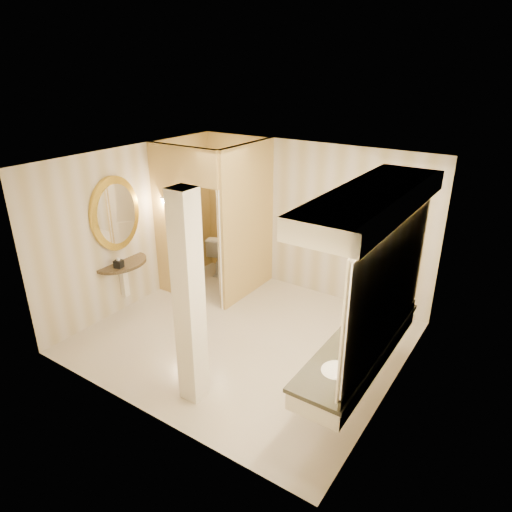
# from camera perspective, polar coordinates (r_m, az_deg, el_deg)

# --- Properties ---
(floor) EXTENTS (4.50, 4.50, 0.00)m
(floor) POSITION_cam_1_polar(r_m,az_deg,el_deg) (7.13, -1.44, -10.11)
(floor) COLOR beige
(floor) RESTS_ON ground
(ceiling) EXTENTS (4.50, 4.50, 0.00)m
(ceiling) POSITION_cam_1_polar(r_m,az_deg,el_deg) (6.09, -1.69, 11.68)
(ceiling) COLOR silver
(ceiling) RESTS_ON wall_back
(wall_back) EXTENTS (4.50, 0.02, 2.70)m
(wall_back) POSITION_cam_1_polar(r_m,az_deg,el_deg) (8.10, 6.65, 4.55)
(wall_back) COLOR beige
(wall_back) RESTS_ON floor
(wall_front) EXTENTS (4.50, 0.02, 2.70)m
(wall_front) POSITION_cam_1_polar(r_m,az_deg,el_deg) (5.16, -14.55, -7.36)
(wall_front) COLOR beige
(wall_front) RESTS_ON floor
(wall_left) EXTENTS (0.02, 4.00, 2.70)m
(wall_left) POSITION_cam_1_polar(r_m,az_deg,el_deg) (7.92, -15.01, 3.48)
(wall_left) COLOR beige
(wall_left) RESTS_ON floor
(wall_right) EXTENTS (0.02, 4.00, 2.70)m
(wall_right) POSITION_cam_1_polar(r_m,az_deg,el_deg) (5.62, 17.62, -5.09)
(wall_right) COLOR beige
(wall_right) RESTS_ON floor
(toilet_closet) EXTENTS (1.50, 1.55, 2.70)m
(toilet_closet) POSITION_cam_1_polar(r_m,az_deg,el_deg) (7.83, -4.30, 4.28)
(toilet_closet) COLOR tan
(toilet_closet) RESTS_ON floor
(wall_sconce) EXTENTS (0.14, 0.14, 0.42)m
(wall_sconce) POSITION_cam_1_polar(r_m,az_deg,el_deg) (7.86, -11.37, 6.59)
(wall_sconce) COLOR #CD8C41
(wall_sconce) RESTS_ON toilet_closet
(vanity) EXTENTS (0.75, 2.64, 2.09)m
(vanity) POSITION_cam_1_polar(r_m,az_deg,el_deg) (5.22, 13.85, -3.45)
(vanity) COLOR white
(vanity) RESTS_ON floor
(console_shelf) EXTENTS (0.93, 0.93, 1.91)m
(console_shelf) POSITION_cam_1_polar(r_m,az_deg,el_deg) (7.67, -16.91, 2.52)
(console_shelf) COLOR black
(console_shelf) RESTS_ON floor
(pillar) EXTENTS (0.27, 0.27, 2.70)m
(pillar) POSITION_cam_1_polar(r_m,az_deg,el_deg) (5.36, -8.37, -5.60)
(pillar) COLOR white
(pillar) RESTS_ON floor
(tissue_box) EXTENTS (0.15, 0.15, 0.12)m
(tissue_box) POSITION_cam_1_polar(r_m,az_deg,el_deg) (7.59, -16.78, -0.95)
(tissue_box) COLOR black
(tissue_box) RESTS_ON console_shelf
(toilet) EXTENTS (0.68, 0.90, 0.81)m
(toilet) POSITION_cam_1_polar(r_m,az_deg,el_deg) (9.11, -4.12, 0.45)
(toilet) COLOR white
(toilet) RESTS_ON floor
(soap_bottle_a) EXTENTS (0.07, 0.07, 0.14)m
(soap_bottle_a) POSITION_cam_1_polar(r_m,az_deg,el_deg) (5.50, 12.64, -10.11)
(soap_bottle_a) COLOR beige
(soap_bottle_a) RESTS_ON vanity
(soap_bottle_b) EXTENTS (0.11, 0.11, 0.11)m
(soap_bottle_b) POSITION_cam_1_polar(r_m,az_deg,el_deg) (5.76, 12.86, -8.69)
(soap_bottle_b) COLOR silver
(soap_bottle_b) RESTS_ON vanity
(soap_bottle_c) EXTENTS (0.11, 0.11, 0.22)m
(soap_bottle_c) POSITION_cam_1_polar(r_m,az_deg,el_deg) (5.79, 12.98, -7.84)
(soap_bottle_c) COLOR #C6B28C
(soap_bottle_c) RESTS_ON vanity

